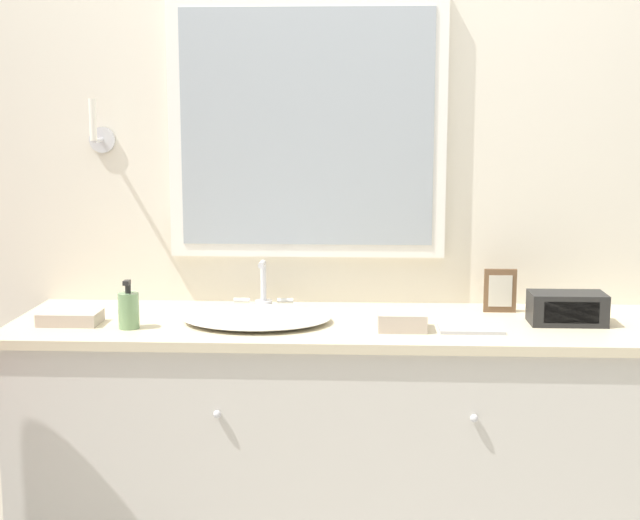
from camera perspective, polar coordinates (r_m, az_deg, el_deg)
The scene contains 9 objects.
wall_back at distance 3.14m, azimuth 1.78°, elevation 4.38°, with size 8.00×0.18×2.55m.
vanity_counter at distance 3.02m, azimuth 1.68°, elevation -12.17°, with size 2.17×0.60×0.89m.
sink_basin at distance 2.88m, azimuth -4.05°, elevation -3.61°, with size 0.48×0.41×0.17m.
soap_bottle at distance 2.84m, azimuth -12.15°, elevation -3.13°, with size 0.06×0.06×0.15m.
appliance_box at distance 2.94m, azimuth 15.54°, elevation -3.00°, with size 0.24×0.13×0.10m.
picture_frame at distance 3.06m, azimuth 11.45°, elevation -1.94°, with size 0.11×0.01×0.15m.
hand_towel_near_sink at distance 2.95m, azimuth -15.69°, elevation -3.58°, with size 0.19×0.12×0.04m.
hand_towel_far_corner at distance 2.78m, azimuth 5.27°, elevation -3.90°, with size 0.15×0.12×0.05m.
metal_tray at distance 2.80m, azimuth 9.64°, elevation -4.37°, with size 0.20×0.11×0.01m.
Camera 1 is at (0.04, -2.51, 1.55)m, focal length 50.00 mm.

